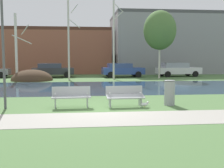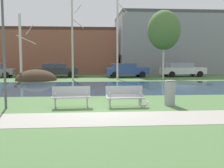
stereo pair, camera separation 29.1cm
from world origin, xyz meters
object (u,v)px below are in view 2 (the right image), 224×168
Objects in this scene: bench_left at (71,96)px; parked_sedan_second_dark at (57,70)px; bench_right at (125,96)px; streetlamp at (2,10)px; seagull at (145,104)px; parked_hatch_third_blue at (126,70)px; trash_bin at (170,92)px; parked_wagon_fourth_white at (182,69)px.

bench_left is 18.28m from parked_sedan_second_dark.
parked_sedan_second_dark is (-4.95, 18.08, 0.31)m from bench_right.
seagull is at bearing -2.04° from streetlamp.
parked_hatch_third_blue is at bearing 84.90° from seagull.
bench_right reaches higher than seagull.
parked_sedan_second_dark is 0.97× the size of parked_hatch_third_blue.
seagull is (-1.18, -0.39, -0.43)m from trash_bin.
seagull is 19.20m from parked_sedan_second_dark.
streetlamp reaches higher than bench_right.
seagull is 0.09× the size of parked_sedan_second_dark.
trash_bin is 19.22m from parked_sedan_second_dark.
seagull is at bearing -95.10° from parked_hatch_third_blue.
parked_wagon_fourth_white is at bearing 69.59° from trash_bin.
parked_wagon_fourth_white is (6.56, 17.64, 0.24)m from trash_bin.
bench_left is at bearing -177.92° from trash_bin.
parked_hatch_third_blue reaches higher than trash_bin.
parked_wagon_fourth_white is (6.16, 0.27, 0.02)m from parked_hatch_third_blue.
seagull is 6.87m from streetlamp.
parked_hatch_third_blue is (1.59, 17.75, 0.65)m from seagull.
trash_bin is at bearing 18.12° from seagull.
bench_right is 1.49× the size of trash_bin.
trash_bin reaches higher than bench_right.
trash_bin is at bearing -110.41° from parked_wagon_fourth_white.
parked_sedan_second_dark is 0.90× the size of parked_wagon_fourth_white.
trash_bin is (4.25, 0.15, 0.09)m from bench_left.
streetlamp reaches higher than trash_bin.
streetlamp is at bearing -89.87° from parked_sedan_second_dark.
streetlamp is at bearing -127.07° from parked_wagon_fourth_white.
parked_wagon_fourth_white is (8.56, 17.79, 0.33)m from bench_right.
parked_hatch_third_blue reaches higher than bench_left.
trash_bin is 0.23× the size of parked_wagon_fourth_white.
parked_hatch_third_blue is (7.34, -0.55, -0.00)m from parked_sedan_second_dark.
bench_right is at bearing -97.78° from parked_hatch_third_blue.
parked_sedan_second_dark reaches higher than parked_hatch_third_blue.
parked_hatch_third_blue is (0.40, 17.37, 0.22)m from trash_bin.
bench_right is 0.27× the size of streetlamp.
bench_left is 4.25m from trash_bin.
streetlamp is 22.56m from parked_wagon_fourth_white.
parked_wagon_fourth_white is at bearing -1.20° from parked_sedan_second_dark.
parked_wagon_fourth_white is (13.51, -0.28, 0.02)m from parked_sedan_second_dark.
parked_wagon_fourth_white is at bearing 2.53° from parked_hatch_third_blue.
parked_hatch_third_blue is 6.17m from parked_wagon_fourth_white.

